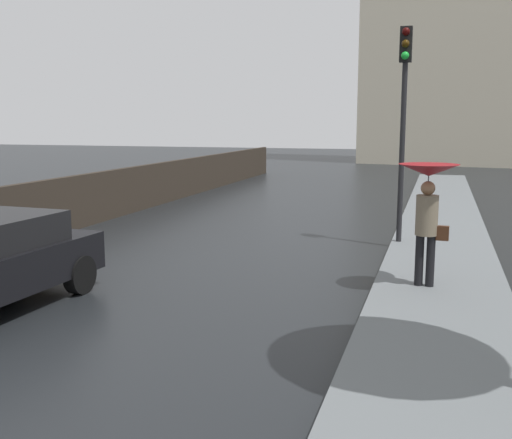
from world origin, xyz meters
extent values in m
cylinder|color=black|center=(-0.70, 6.19, 0.33)|extent=(0.25, 0.66, 0.65)
cylinder|color=black|center=(-2.29, 6.27, 0.33)|extent=(0.25, 0.66, 0.65)
cylinder|color=black|center=(4.73, 7.85, 0.57)|extent=(0.14, 0.14, 0.86)
cylinder|color=black|center=(4.91, 7.83, 0.57)|extent=(0.14, 0.14, 0.86)
cylinder|color=#726651|center=(4.82, 7.84, 1.33)|extent=(0.36, 0.36, 0.66)
sphere|color=#8C6647|center=(4.82, 7.84, 1.78)|extent=(0.23, 0.23, 0.23)
cube|color=#3F2314|center=(5.08, 7.82, 1.05)|extent=(0.21, 0.11, 0.24)
cylinder|color=#4C4C51|center=(4.82, 7.84, 1.72)|extent=(0.02, 0.02, 0.91)
cone|color=maroon|center=(4.82, 7.84, 2.08)|extent=(0.97, 0.97, 0.20)
cylinder|color=black|center=(4.16, 11.63, 2.14)|extent=(0.12, 0.12, 4.00)
cube|color=black|center=(4.16, 11.63, 4.51)|extent=(0.26, 0.26, 0.75)
sphere|color=#360503|center=(4.16, 11.46, 4.76)|extent=(0.17, 0.17, 0.17)
sphere|color=#392405|center=(4.16, 11.46, 4.51)|extent=(0.17, 0.17, 0.17)
sphere|color=green|center=(4.16, 11.46, 4.26)|extent=(0.17, 0.17, 0.17)
camera|label=1|loc=(5.00, -2.51, 2.88)|focal=43.01mm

